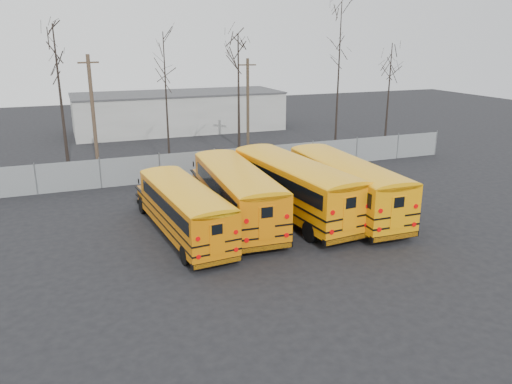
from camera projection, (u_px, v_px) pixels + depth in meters
name	position (u px, v px, depth m)	size (l,w,h in m)	color
ground	(282.00, 234.00, 25.87)	(120.00, 120.00, 0.00)	black
fence	(215.00, 163.00, 36.26)	(40.00, 0.04, 2.00)	gray
distant_building	(179.00, 112.00, 54.47)	(22.00, 8.00, 4.00)	#B9B9B3
bus_a	(183.00, 206.00, 25.02)	(3.20, 10.28, 2.83)	black
bus_b	(236.00, 189.00, 27.11)	(3.17, 11.45, 3.17)	black
bus_c	(293.00, 182.00, 28.00)	(3.89, 12.10, 3.33)	black
bus_d	(344.00, 181.00, 28.39)	(2.93, 11.66, 3.24)	black
utility_pole_left	(93.00, 114.00, 36.26)	(1.49, 0.60, 8.65)	#4B392A
utility_pole_right	(248.00, 106.00, 42.90)	(1.43, 0.40, 8.11)	#433526
tree_1	(61.00, 100.00, 36.46)	(0.26, 0.26, 10.72)	black
tree_2	(167.00, 104.00, 36.74)	(0.26, 0.26, 10.17)	black
tree_3	(239.00, 103.00, 37.75)	(0.26, 0.26, 10.08)	black
tree_4	(338.00, 77.00, 44.56)	(0.26, 0.26, 12.77)	black
tree_5	(388.00, 95.00, 46.32)	(0.26, 0.26, 9.32)	black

